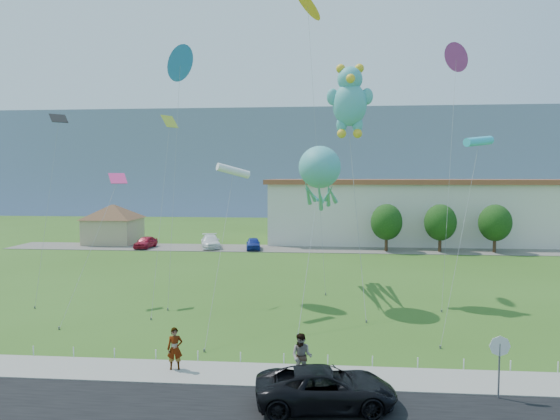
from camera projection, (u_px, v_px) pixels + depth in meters
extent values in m
plane|color=#315718|center=(265.00, 353.00, 24.15)|extent=(160.00, 160.00, 0.00)
cube|color=gray|center=(258.00, 375.00, 21.41)|extent=(80.00, 2.50, 0.10)
cube|color=#59544C|center=(299.00, 249.00, 58.94)|extent=(70.00, 6.00, 0.06)
cube|color=slate|center=(313.00, 163.00, 142.61)|extent=(160.00, 50.00, 25.00)
cube|color=tan|center=(113.00, 231.00, 63.87)|extent=(6.00, 6.00, 3.20)
pyramid|color=brown|center=(113.00, 212.00, 63.70)|extent=(9.20, 9.20, 1.80)
cube|color=beige|center=(500.00, 213.00, 65.41)|extent=(60.00, 14.00, 7.60)
cube|color=brown|center=(501.00, 182.00, 65.14)|extent=(61.00, 15.00, 0.60)
cylinder|color=slate|center=(499.00, 372.00, 19.09)|extent=(0.07, 0.07, 2.20)
cylinder|color=red|center=(500.00, 346.00, 19.02)|extent=(0.76, 0.04, 0.76)
cylinder|color=white|center=(500.00, 346.00, 19.00)|extent=(0.80, 0.02, 0.80)
cylinder|color=white|center=(33.00, 351.00, 23.78)|extent=(0.05, 0.05, 0.50)
cylinder|color=white|center=(74.00, 352.00, 23.61)|extent=(0.05, 0.05, 0.50)
cylinder|color=white|center=(114.00, 353.00, 23.44)|extent=(0.05, 0.05, 0.50)
cylinder|color=white|center=(156.00, 355.00, 23.27)|extent=(0.05, 0.05, 0.50)
cylinder|color=white|center=(198.00, 356.00, 23.09)|extent=(0.05, 0.05, 0.50)
cylinder|color=white|center=(241.00, 357.00, 22.92)|extent=(0.05, 0.05, 0.50)
cylinder|color=white|center=(284.00, 359.00, 22.75)|extent=(0.05, 0.05, 0.50)
cylinder|color=white|center=(328.00, 360.00, 22.58)|extent=(0.05, 0.05, 0.50)
cylinder|color=white|center=(372.00, 362.00, 22.41)|extent=(0.05, 0.05, 0.50)
cylinder|color=white|center=(418.00, 363.00, 22.24)|extent=(0.05, 0.05, 0.50)
cylinder|color=white|center=(464.00, 364.00, 22.07)|extent=(0.05, 0.05, 0.50)
cylinder|color=white|center=(510.00, 366.00, 21.90)|extent=(0.05, 0.05, 0.50)
cylinder|color=white|center=(558.00, 367.00, 21.73)|extent=(0.05, 0.05, 0.50)
cylinder|color=#3F2B19|center=(386.00, 242.00, 57.02)|extent=(0.36, 0.36, 2.20)
ellipsoid|color=#14380F|center=(387.00, 222.00, 56.86)|extent=(3.60, 3.60, 4.14)
cylinder|color=#3F2B19|center=(440.00, 243.00, 56.51)|extent=(0.36, 0.36, 2.20)
ellipsoid|color=#14380F|center=(440.00, 222.00, 56.35)|extent=(3.60, 3.60, 4.14)
cylinder|color=#3F2B19|center=(494.00, 243.00, 55.99)|extent=(0.36, 0.36, 2.20)
ellipsoid|color=#14380F|center=(495.00, 223.00, 55.84)|extent=(3.60, 3.60, 4.14)
imported|color=black|center=(326.00, 388.00, 18.38)|extent=(5.45, 3.02, 1.44)
imported|color=gray|center=(175.00, 349.00, 21.86)|extent=(0.75, 0.57, 1.84)
imported|color=gray|center=(302.00, 356.00, 20.81)|extent=(1.10, 0.96, 1.91)
imported|color=#A6142C|center=(146.00, 242.00, 59.57)|extent=(1.97, 4.18, 1.38)
imported|color=white|center=(210.00, 241.00, 59.72)|extent=(3.40, 5.55, 1.50)
imported|color=navy|center=(253.00, 244.00, 58.37)|extent=(2.15, 4.16, 1.35)
ellipsoid|color=#46A8AD|center=(320.00, 167.00, 32.96)|extent=(2.79, 3.63, 2.79)
sphere|color=white|center=(312.00, 162.00, 31.89)|extent=(0.44, 0.44, 0.44)
sphere|color=white|center=(328.00, 162.00, 31.80)|extent=(0.44, 0.44, 0.44)
cylinder|color=slate|center=(298.00, 335.00, 26.68)|extent=(0.10, 0.10, 0.16)
cylinder|color=gray|center=(310.00, 249.00, 29.35)|extent=(1.11, 6.04, 8.25)
ellipsoid|color=#46A8AD|center=(350.00, 105.00, 35.11)|extent=(2.41, 2.05, 3.01)
sphere|color=#46A8AD|center=(350.00, 79.00, 35.00)|extent=(1.76, 1.76, 1.76)
sphere|color=yellow|center=(341.00, 69.00, 35.00)|extent=(0.65, 0.65, 0.65)
sphere|color=yellow|center=(359.00, 68.00, 34.89)|extent=(0.65, 0.65, 0.65)
sphere|color=yellow|center=(351.00, 79.00, 34.27)|extent=(0.65, 0.65, 0.65)
ellipsoid|color=#46A8AD|center=(333.00, 97.00, 35.18)|extent=(0.83, 0.59, 1.17)
ellipsoid|color=#46A8AD|center=(367.00, 96.00, 34.97)|extent=(0.83, 0.59, 1.17)
ellipsoid|color=#46A8AD|center=(342.00, 125.00, 35.25)|extent=(0.74, 0.65, 1.21)
ellipsoid|color=#46A8AD|center=(357.00, 124.00, 35.16)|extent=(0.74, 0.65, 1.21)
sphere|color=yellow|center=(342.00, 134.00, 35.11)|extent=(0.65, 0.65, 0.65)
sphere|color=yellow|center=(358.00, 133.00, 35.02)|extent=(0.65, 0.65, 0.65)
cylinder|color=slate|center=(366.00, 321.00, 29.20)|extent=(0.10, 0.10, 0.16)
cylinder|color=gray|center=(357.00, 220.00, 32.23)|extent=(0.76, 6.82, 11.26)
cylinder|color=#30BBD8|center=(479.00, 141.00, 28.65)|extent=(0.50, 2.25, 0.87)
cylinder|color=slate|center=(440.00, 347.00, 24.82)|extent=(0.10, 0.10, 0.16)
cylinder|color=gray|center=(461.00, 238.00, 26.74)|extent=(3.07, 4.85, 10.24)
cone|color=#BD33CC|center=(456.00, 57.00, 38.42)|extent=(1.80, 1.33, 1.33)
cylinder|color=slate|center=(442.00, 311.00, 31.50)|extent=(0.10, 0.10, 0.16)
cylinder|color=gray|center=(450.00, 172.00, 34.96)|extent=(2.70, 8.40, 17.42)
cone|color=yellow|center=(308.00, 4.00, 39.41)|extent=(1.80, 1.33, 1.33)
cylinder|color=slate|center=(326.00, 294.00, 36.01)|extent=(0.10, 0.10, 0.16)
cylinder|color=gray|center=(316.00, 143.00, 37.71)|extent=(1.54, 4.80, 21.85)
cylinder|color=white|center=(233.00, 171.00, 31.92)|extent=(0.50, 2.25, 0.87)
cylinder|color=slate|center=(204.00, 350.00, 24.34)|extent=(0.10, 0.10, 0.16)
cylinder|color=gray|center=(221.00, 250.00, 28.13)|extent=(0.03, 8.24, 8.59)
cube|color=black|center=(59.00, 118.00, 35.27)|extent=(1.29, 1.29, 0.86)
cylinder|color=slate|center=(35.00, 307.00, 32.34)|extent=(0.10, 0.10, 0.16)
cylinder|color=gray|center=(47.00, 210.00, 33.81)|extent=(0.10, 3.80, 12.33)
cone|color=#2A74EE|center=(180.00, 63.00, 36.26)|extent=(1.80, 1.33, 1.33)
cylinder|color=slate|center=(168.00, 309.00, 31.89)|extent=(0.10, 0.10, 0.16)
cylinder|color=gray|center=(174.00, 179.00, 34.08)|extent=(0.58, 5.49, 16.46)
cube|color=#F0357F|center=(118.00, 178.00, 34.25)|extent=(1.29, 1.29, 0.86)
cylinder|color=slate|center=(59.00, 328.00, 27.92)|extent=(0.10, 0.10, 0.16)
cylinder|color=gray|center=(91.00, 247.00, 31.09)|extent=(0.67, 7.00, 8.10)
cube|color=gold|center=(170.00, 121.00, 35.42)|extent=(1.29, 1.29, 0.86)
cylinder|color=slate|center=(151.00, 319.00, 29.80)|extent=(0.10, 0.10, 0.16)
cylinder|color=gray|center=(161.00, 212.00, 32.61)|extent=(0.71, 6.45, 12.13)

